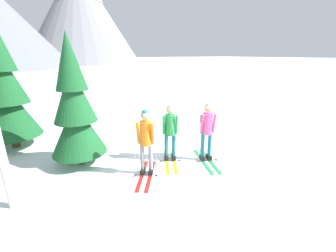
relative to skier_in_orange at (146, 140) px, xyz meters
name	(u,v)px	position (x,y,z in m)	size (l,w,h in m)	color
ground_plane	(174,165)	(0.90, 0.05, -0.97)	(400.00, 400.00, 0.00)	white
skier_in_orange	(146,140)	(0.00, 0.00, 0.00)	(1.14, 1.46, 1.76)	red
skier_in_green	(170,130)	(0.97, 0.40, -0.02)	(1.02, 1.57, 1.70)	yellow
skier_in_pink	(207,129)	(1.88, -0.15, 0.02)	(0.88, 1.64, 1.75)	green
pine_tree_near	(75,108)	(-1.35, 1.56, 0.68)	(1.50, 1.50, 3.62)	#51381E
pine_tree_mid	(4,90)	(-3.02, 3.99, 0.99)	(1.78, 1.78, 4.29)	#51381E
mountain_ridge_distant	(46,14)	(4.18, 68.43, 12.11)	(60.57, 51.40, 28.93)	slate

